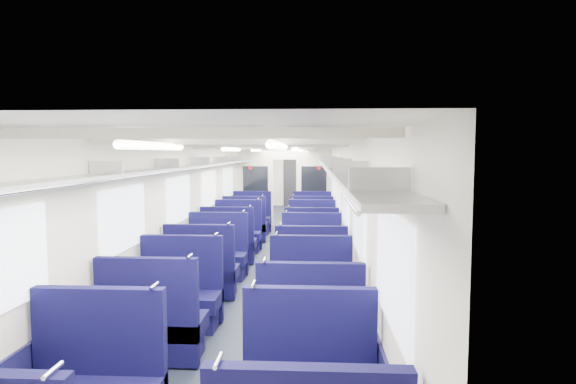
{
  "coord_description": "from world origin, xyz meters",
  "views": [
    {
      "loc": [
        0.85,
        -10.64,
        2.2
      ],
      "look_at": [
        0.22,
        1.23,
        1.21
      ],
      "focal_mm": 29.56,
      "sensor_mm": 36.0,
      "label": 1
    }
  ],
  "objects_px": {
    "seat_19": "(312,220)",
    "seat_5": "(310,336)",
    "seat_12": "(229,245)",
    "seat_18": "(252,220)",
    "seat_13": "(312,246)",
    "seat_9": "(311,276)",
    "seat_11": "(311,258)",
    "seat_14": "(238,235)",
    "seat_10": "(217,257)",
    "seat_15": "(312,235)",
    "seat_7": "(311,299)",
    "seat_17": "(312,227)",
    "bulkhead": "(285,185)",
    "seat_8": "(202,274)",
    "seat_16": "(245,227)",
    "seat_6": "(179,298)",
    "seat_4": "(153,328)",
    "end_door": "(293,182)"
  },
  "relations": [
    {
      "from": "seat_18",
      "to": "seat_15",
      "type": "bearing_deg",
      "value": -54.3
    },
    {
      "from": "seat_14",
      "to": "seat_17",
      "type": "relative_size",
      "value": 1.0
    },
    {
      "from": "seat_11",
      "to": "seat_14",
      "type": "height_order",
      "value": "same"
    },
    {
      "from": "seat_9",
      "to": "seat_12",
      "type": "bearing_deg",
      "value": 125.41
    },
    {
      "from": "seat_18",
      "to": "seat_6",
      "type": "bearing_deg",
      "value": -90.0
    },
    {
      "from": "seat_11",
      "to": "seat_16",
      "type": "bearing_deg",
      "value": 116.02
    },
    {
      "from": "seat_19",
      "to": "seat_8",
      "type": "bearing_deg",
      "value": -105.86
    },
    {
      "from": "bulkhead",
      "to": "seat_6",
      "type": "distance_m",
      "value": 8.47
    },
    {
      "from": "seat_11",
      "to": "seat_16",
      "type": "xyz_separation_m",
      "value": [
        -1.66,
        3.4,
        0.0
      ]
    },
    {
      "from": "seat_11",
      "to": "seat_14",
      "type": "relative_size",
      "value": 1.0
    },
    {
      "from": "seat_13",
      "to": "seat_18",
      "type": "height_order",
      "value": "same"
    },
    {
      "from": "seat_9",
      "to": "seat_11",
      "type": "height_order",
      "value": "same"
    },
    {
      "from": "seat_17",
      "to": "seat_19",
      "type": "bearing_deg",
      "value": 90.0
    },
    {
      "from": "bulkhead",
      "to": "seat_14",
      "type": "height_order",
      "value": "bulkhead"
    },
    {
      "from": "seat_8",
      "to": "seat_13",
      "type": "distance_m",
      "value": 2.8
    },
    {
      "from": "seat_11",
      "to": "seat_17",
      "type": "relative_size",
      "value": 1.0
    },
    {
      "from": "seat_4",
      "to": "seat_6",
      "type": "distance_m",
      "value": 1.0
    },
    {
      "from": "seat_9",
      "to": "seat_10",
      "type": "relative_size",
      "value": 1.0
    },
    {
      "from": "seat_19",
      "to": "seat_10",
      "type": "bearing_deg",
      "value": -109.5
    },
    {
      "from": "end_door",
      "to": "seat_11",
      "type": "relative_size",
      "value": 1.7
    },
    {
      "from": "seat_17",
      "to": "seat_19",
      "type": "xyz_separation_m",
      "value": [
        0.0,
        1.16,
        0.0
      ]
    },
    {
      "from": "seat_9",
      "to": "seat_11",
      "type": "relative_size",
      "value": 1.0
    },
    {
      "from": "seat_18",
      "to": "seat_19",
      "type": "xyz_separation_m",
      "value": [
        1.66,
        0.03,
        0.0
      ]
    },
    {
      "from": "seat_15",
      "to": "seat_19",
      "type": "relative_size",
      "value": 1.0
    },
    {
      "from": "seat_9",
      "to": "seat_13",
      "type": "height_order",
      "value": "same"
    },
    {
      "from": "seat_16",
      "to": "end_door",
      "type": "bearing_deg",
      "value": 84.09
    },
    {
      "from": "seat_19",
      "to": "seat_18",
      "type": "bearing_deg",
      "value": -179.12
    },
    {
      "from": "seat_10",
      "to": "seat_17",
      "type": "height_order",
      "value": "same"
    },
    {
      "from": "end_door",
      "to": "seat_5",
      "type": "height_order",
      "value": "end_door"
    },
    {
      "from": "bulkhead",
      "to": "seat_6",
      "type": "bearing_deg",
      "value": -95.65
    },
    {
      "from": "end_door",
      "to": "seat_13",
      "type": "xyz_separation_m",
      "value": [
        0.83,
        -10.35,
        -0.64
      ]
    },
    {
      "from": "seat_4",
      "to": "seat_11",
      "type": "bearing_deg",
      "value": 63.99
    },
    {
      "from": "seat_11",
      "to": "seat_14",
      "type": "xyz_separation_m",
      "value": [
        -1.66,
        2.24,
        0.0
      ]
    },
    {
      "from": "seat_7",
      "to": "seat_16",
      "type": "relative_size",
      "value": 1.0
    },
    {
      "from": "seat_12",
      "to": "seat_18",
      "type": "relative_size",
      "value": 1.0
    },
    {
      "from": "seat_5",
      "to": "seat_13",
      "type": "xyz_separation_m",
      "value": [
        0.0,
        4.6,
        0.0
      ]
    },
    {
      "from": "seat_7",
      "to": "seat_9",
      "type": "distance_m",
      "value": 1.09
    },
    {
      "from": "seat_18",
      "to": "seat_17",
      "type": "bearing_deg",
      "value": -34.47
    },
    {
      "from": "seat_15",
      "to": "seat_4",
      "type": "bearing_deg",
      "value": -106.17
    },
    {
      "from": "bulkhead",
      "to": "seat_8",
      "type": "relative_size",
      "value": 2.38
    },
    {
      "from": "seat_9",
      "to": "seat_12",
      "type": "height_order",
      "value": "same"
    },
    {
      "from": "seat_5",
      "to": "seat_10",
      "type": "relative_size",
      "value": 1.0
    },
    {
      "from": "seat_6",
      "to": "seat_10",
      "type": "relative_size",
      "value": 1.0
    },
    {
      "from": "seat_6",
      "to": "seat_10",
      "type": "height_order",
      "value": "same"
    },
    {
      "from": "seat_5",
      "to": "seat_11",
      "type": "height_order",
      "value": "same"
    },
    {
      "from": "seat_19",
      "to": "seat_5",
      "type": "bearing_deg",
      "value": -90.0
    },
    {
      "from": "seat_14",
      "to": "seat_5",
      "type": "bearing_deg",
      "value": -73.96
    },
    {
      "from": "seat_18",
      "to": "seat_5",
      "type": "bearing_deg",
      "value": -78.51
    },
    {
      "from": "seat_6",
      "to": "seat_14",
      "type": "height_order",
      "value": "same"
    },
    {
      "from": "seat_14",
      "to": "seat_17",
      "type": "height_order",
      "value": "same"
    }
  ]
}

